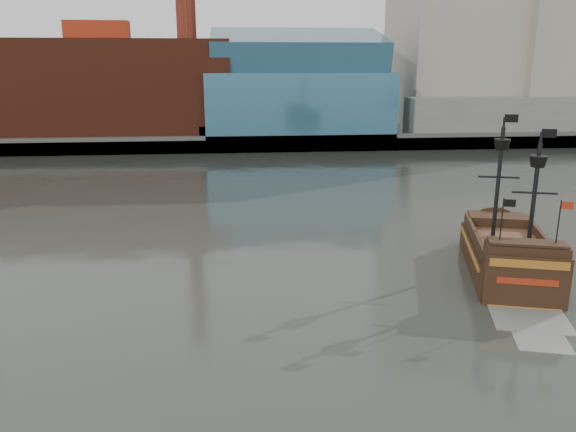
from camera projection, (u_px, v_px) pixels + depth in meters
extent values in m
plane|color=#252823|center=(258.00, 347.00, 27.26)|extent=(400.00, 400.00, 0.00)
cube|color=slate|center=(236.00, 126.00, 115.36)|extent=(220.00, 60.00, 2.00)
cube|color=#4C4C49|center=(239.00, 144.00, 86.95)|extent=(220.00, 1.00, 2.60)
cube|color=maroon|center=(102.00, 88.00, 91.81)|extent=(42.00, 18.00, 15.00)
cube|color=#306481|center=(297.00, 103.00, 93.62)|extent=(30.00, 16.00, 10.00)
cube|color=gray|center=(560.00, 20.00, 100.35)|extent=(18.00, 18.00, 38.00)
cube|color=slate|center=(525.00, 115.00, 93.96)|extent=(40.00, 6.00, 6.00)
cube|color=#306481|center=(297.00, 53.00, 91.53)|extent=(28.00, 14.94, 8.78)
cube|color=black|center=(506.00, 264.00, 37.01)|extent=(7.66, 12.10, 2.43)
cube|color=#4A2B1B|center=(508.00, 244.00, 36.65)|extent=(6.89, 10.89, 0.28)
cube|color=black|center=(497.00, 221.00, 40.83)|extent=(4.45, 3.28, 0.94)
cube|color=black|center=(526.00, 258.00, 31.85)|extent=(4.69, 2.69, 1.69)
cube|color=black|center=(526.00, 289.00, 31.42)|extent=(4.47, 1.52, 3.75)
cube|color=#A66420|center=(529.00, 264.00, 30.91)|extent=(4.06, 1.26, 0.47)
cube|color=#9C2811|center=(527.00, 282.00, 31.18)|extent=(3.17, 0.99, 0.37)
cylinder|color=black|center=(498.00, 183.00, 37.13)|extent=(0.33, 0.33, 7.30)
cylinder|color=black|center=(534.00, 198.00, 33.99)|extent=(0.33, 0.33, 6.74)
cone|color=black|center=(502.00, 144.00, 36.47)|extent=(1.28, 1.28, 0.66)
cone|color=black|center=(538.00, 162.00, 33.40)|extent=(1.28, 1.28, 0.66)
cube|color=black|center=(511.00, 118.00, 35.95)|extent=(0.82, 0.26, 0.51)
cube|color=black|center=(549.00, 133.00, 32.88)|extent=(0.82, 0.26, 0.51)
cube|color=gray|center=(530.00, 319.00, 30.22)|extent=(4.77, 4.35, 0.01)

